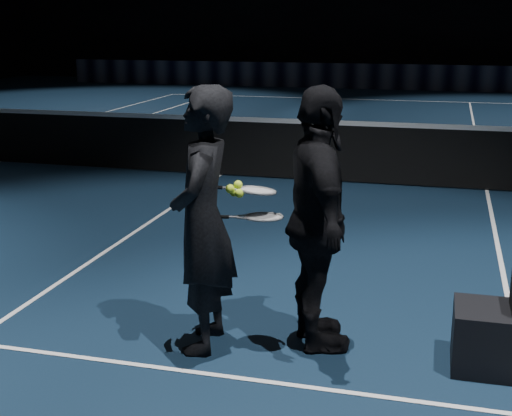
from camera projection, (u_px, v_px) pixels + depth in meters
The scene contains 10 objects.
floor at pixel (221, 175), 11.50m from camera, with size 36.00×36.00×0.00m, color #0E2032.
court_lines at pixel (221, 175), 11.50m from camera, with size 10.98×23.78×0.01m, color white, non-canonical shape.
net_mesh at pixel (220, 148), 11.39m from camera, with size 12.80×0.02×0.86m, color black.
net_tape at pixel (220, 119), 11.27m from camera, with size 12.80×0.03×0.07m, color white.
sponsor_backdrop at pixel (351, 76), 25.86m from camera, with size 22.00×0.15×0.90m, color black.
player_a at pixel (203, 221), 5.24m from camera, with size 0.73×0.48×1.99m, color black.
player_b at pixel (318, 221), 5.25m from camera, with size 1.17×0.49×1.99m, color black.
racket_lower at pixel (264, 217), 5.24m from camera, with size 0.68×0.22×0.03m, color black, non-canonical shape.
racket_upper at pixel (257, 191), 5.23m from camera, with size 0.68×0.22×0.03m, color black, non-canonical shape.
tennis_balls at pixel (237, 190), 5.19m from camera, with size 0.12×0.10×0.12m, color #CBDE2F, non-canonical shape.
Camera 1 is at (3.47, -10.72, 2.43)m, focal length 50.00 mm.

